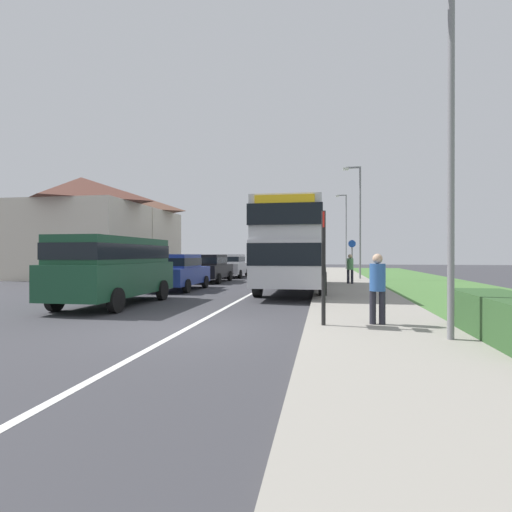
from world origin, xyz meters
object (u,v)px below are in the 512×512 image
at_px(double_decker_bus, 295,244).
at_px(parked_car_silver, 231,265).
at_px(parked_van_dark_green, 115,265).
at_px(parked_car_black, 210,267).
at_px(parked_car_blue, 178,270).
at_px(cycle_route_sign, 352,258).
at_px(street_lamp_far, 345,227).
at_px(street_lamp_near, 445,125).
at_px(pedestrian_walking_away, 350,267).
at_px(pedestrian_at_stop, 377,285).
at_px(bus_stop_sign, 324,260).
at_px(street_lamp_mid, 358,215).

distance_m(double_decker_bus, parked_car_silver, 11.52).
height_order(parked_van_dark_green, parked_car_black, parked_van_dark_green).
height_order(parked_car_blue, cycle_route_sign, cycle_route_sign).
distance_m(double_decker_bus, street_lamp_far, 26.09).
bearing_deg(street_lamp_far, parked_car_blue, -108.80).
height_order(street_lamp_near, street_lamp_far, street_lamp_far).
bearing_deg(cycle_route_sign, pedestrian_walking_away, -95.67).
relative_size(parked_van_dark_green, street_lamp_far, 0.66).
distance_m(double_decker_bus, pedestrian_at_stop, 9.35).
bearing_deg(parked_car_silver, parked_van_dark_green, -90.50).
bearing_deg(pedestrian_walking_away, parked_van_dark_green, -130.13).
relative_size(parked_car_blue, pedestrian_at_stop, 2.60).
distance_m(double_decker_bus, parked_car_black, 7.53).
xyz_separation_m(parked_car_black, street_lamp_near, (8.84, -15.46, 3.08)).
distance_m(parked_car_silver, bus_stop_sign, 20.50).
bearing_deg(parked_van_dark_green, pedestrian_at_stop, -20.81).
height_order(double_decker_bus, parked_car_blue, double_decker_bus).
height_order(double_decker_bus, street_lamp_near, street_lamp_near).
bearing_deg(parked_car_silver, bus_stop_sign, -71.27).
distance_m(parked_car_blue, parked_car_silver, 10.54).
xyz_separation_m(pedestrian_at_stop, street_lamp_mid, (1.00, 17.25, 3.20)).
relative_size(pedestrian_walking_away, bus_stop_sign, 0.64).
bearing_deg(street_lamp_mid, pedestrian_at_stop, -93.33).
xyz_separation_m(double_decker_bus, street_lamp_near, (3.45, -10.35, 1.85)).
xyz_separation_m(parked_car_blue, street_lamp_far, (8.89, 26.11, 3.65)).
xyz_separation_m(parked_car_blue, parked_car_black, (-0.03, 5.49, -0.01)).
xyz_separation_m(double_decker_bus, cycle_route_sign, (2.96, 6.63, -0.71)).
bearing_deg(parked_car_black, street_lamp_far, 66.62).
bearing_deg(parked_car_black, pedestrian_walking_away, -10.28).
relative_size(parked_van_dark_green, street_lamp_near, 0.77).
xyz_separation_m(parked_car_silver, bus_stop_sign, (6.58, -19.40, 0.63)).
distance_m(bus_stop_sign, street_lamp_near, 3.44).
bearing_deg(cycle_route_sign, street_lamp_near, -88.34).
distance_m(pedestrian_at_stop, street_lamp_far, 34.88).
xyz_separation_m(parked_car_black, pedestrian_walking_away, (8.06, -1.46, 0.07)).
bearing_deg(street_lamp_near, street_lamp_far, 89.88).
distance_m(parked_van_dark_green, cycle_route_sign, 15.12).
distance_m(parked_car_silver, pedestrian_walking_away, 10.28).
bearing_deg(cycle_route_sign, pedestrian_at_stop, -91.83).
height_order(parked_van_dark_green, street_lamp_mid, street_lamp_mid).
bearing_deg(bus_stop_sign, street_lamp_mid, 82.94).
height_order(parked_van_dark_green, street_lamp_near, street_lamp_near).
bearing_deg(street_lamp_far, pedestrian_at_stop, -91.76).
bearing_deg(pedestrian_walking_away, street_lamp_far, 87.77).
distance_m(pedestrian_walking_away, street_lamp_far, 22.39).
bearing_deg(parked_car_black, bus_stop_sign, -65.02).
relative_size(pedestrian_at_stop, street_lamp_far, 0.21).
distance_m(double_decker_bus, bus_stop_sign, 9.36).
relative_size(double_decker_bus, cycle_route_sign, 3.85).
distance_m(street_lamp_mid, street_lamp_far, 17.44).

